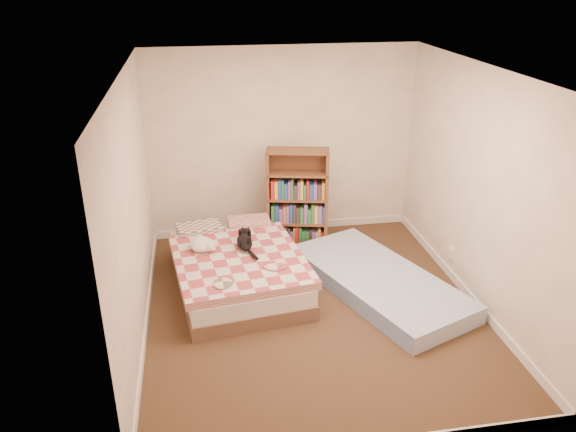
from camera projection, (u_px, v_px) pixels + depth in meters
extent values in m
cube|color=#3F2B1B|center=(312.00, 308.00, 6.05)|extent=(3.50, 4.00, 0.01)
cube|color=white|center=(317.00, 72.00, 5.04)|extent=(3.50, 4.00, 0.01)
cube|color=beige|center=(283.00, 143.00, 7.35)|extent=(3.50, 0.01, 2.50)
cube|color=beige|center=(377.00, 313.00, 3.74)|extent=(3.50, 0.01, 2.50)
cube|color=beige|center=(133.00, 212.00, 5.28)|extent=(0.01, 4.00, 2.50)
cube|color=beige|center=(480.00, 190.00, 5.81)|extent=(0.01, 4.00, 2.50)
cube|color=white|center=(283.00, 227.00, 7.83)|extent=(3.50, 0.02, 0.10)
cube|color=white|center=(147.00, 319.00, 5.77)|extent=(0.02, 4.00, 0.10)
cube|color=white|center=(464.00, 290.00, 6.30)|extent=(0.02, 4.00, 0.10)
cube|color=white|center=(451.00, 253.00, 6.56)|extent=(0.03, 0.09, 0.13)
cube|color=brown|center=(238.00, 280.00, 6.43)|extent=(1.54, 2.03, 0.17)
cube|color=silver|center=(237.00, 266.00, 6.35)|extent=(1.51, 1.99, 0.19)
cube|color=#B2424B|center=(237.00, 255.00, 6.30)|extent=(1.56, 1.70, 0.09)
cube|color=#666256|center=(207.00, 229.00, 6.87)|extent=(0.55, 0.39, 0.14)
cube|color=#B2424B|center=(257.00, 225.00, 6.97)|extent=(0.55, 0.39, 0.14)
cube|color=brown|center=(269.00, 200.00, 7.13)|extent=(0.09, 0.26, 1.30)
cube|color=brown|center=(326.00, 197.00, 7.24)|extent=(0.09, 0.26, 1.30)
cube|color=brown|center=(296.00, 195.00, 7.29)|extent=(0.77, 0.18, 1.30)
cube|color=brown|center=(297.00, 243.00, 7.44)|extent=(0.82, 0.42, 0.03)
cube|color=brown|center=(297.00, 198.00, 7.18)|extent=(0.82, 0.42, 0.03)
cube|color=brown|center=(298.00, 151.00, 6.92)|extent=(0.82, 0.42, 0.03)
cube|color=#7E9FD2|center=(378.00, 281.00, 6.36)|extent=(1.77, 2.44, 0.20)
ellipsoid|color=black|center=(245.00, 242.00, 6.36)|extent=(0.22, 0.40, 0.13)
sphere|color=black|center=(243.00, 233.00, 6.54)|extent=(0.13, 0.13, 0.12)
cone|color=black|center=(240.00, 228.00, 6.55)|extent=(0.04, 0.04, 0.04)
cone|color=black|center=(245.00, 228.00, 6.56)|extent=(0.04, 0.04, 0.04)
cylinder|color=black|center=(256.00, 254.00, 6.15)|extent=(0.06, 0.22, 0.04)
ellipsoid|color=white|center=(202.00, 244.00, 6.28)|extent=(0.26, 0.29, 0.14)
sphere|color=white|center=(210.00, 246.00, 6.21)|extent=(0.11, 0.11, 0.11)
sphere|color=white|center=(213.00, 249.00, 6.19)|extent=(0.05, 0.05, 0.05)
sphere|color=white|center=(191.00, 244.00, 6.32)|extent=(0.06, 0.06, 0.06)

